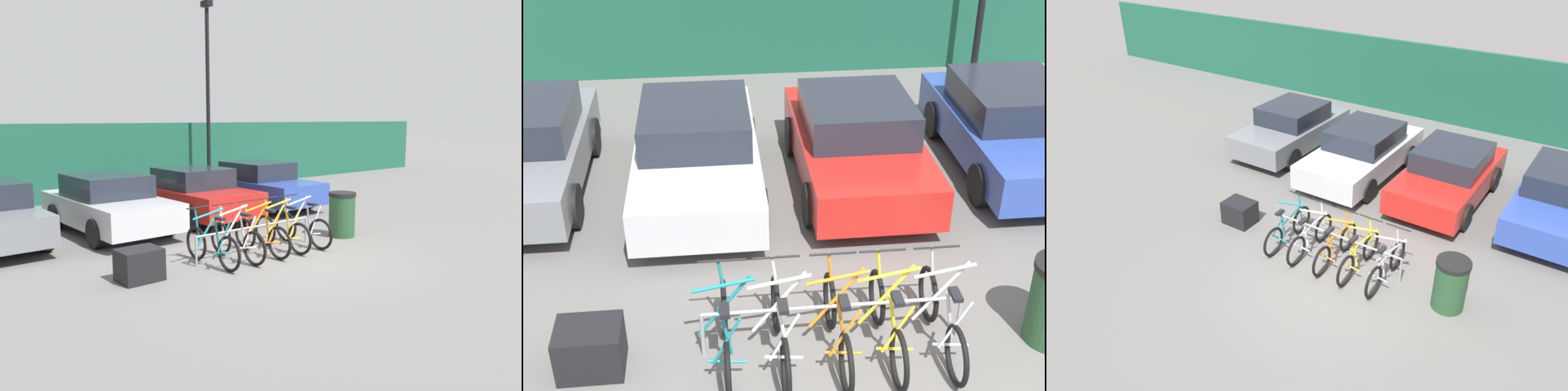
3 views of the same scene
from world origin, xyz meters
TOP-DOWN VIEW (x-y plane):
  - ground_plane at (0.00, 0.00)m, footprint 120.00×120.00m
  - hoarding_wall at (0.00, 9.50)m, footprint 36.00×0.16m
  - bike_rack at (-0.34, 0.68)m, footprint 2.92×0.04m
  - bicycle_teal at (-1.53, 0.53)m, footprint 0.68×1.71m
  - bicycle_white at (-0.94, 0.53)m, footprint 0.68×1.71m
  - bicycle_orange at (-0.31, 0.53)m, footprint 0.68×1.71m
  - bicycle_yellow at (0.24, 0.53)m, footprint 0.68×1.71m
  - bicycle_silver at (0.85, 0.53)m, footprint 0.68×1.71m
  - car_silver at (-1.80, 4.39)m, footprint 1.91×4.21m
  - car_red at (0.64, 4.41)m, footprint 1.91×3.92m
  - car_blue at (3.21, 4.76)m, footprint 1.91×4.12m
  - cargo_crate at (-2.97, 0.59)m, footprint 0.70×0.56m

SIDE VIEW (x-z plane):
  - ground_plane at x=0.00m, z-range 0.00..0.00m
  - cargo_crate at x=-2.97m, z-range 0.00..0.55m
  - bicycle_teal at x=-1.53m, z-range -0.15..0.90m
  - bicycle_white at x=-0.94m, z-range -0.15..0.90m
  - bicycle_orange at x=-0.31m, z-range -0.15..0.90m
  - bicycle_yellow at x=0.24m, z-range -0.15..0.90m
  - bicycle_silver at x=0.85m, z-range -0.15..0.90m
  - bike_rack at x=-0.34m, z-range 0.19..0.76m
  - car_red at x=0.64m, z-range -0.01..1.39m
  - car_blue at x=3.21m, z-range -0.01..1.39m
  - car_silver at x=-1.80m, z-range -0.01..1.39m
  - hoarding_wall at x=0.00m, z-range 0.00..2.55m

